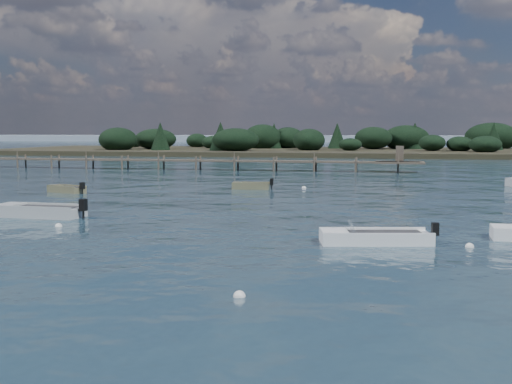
% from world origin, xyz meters
% --- Properties ---
extents(ground, '(400.00, 400.00, 0.00)m').
position_xyz_m(ground, '(0.00, 60.00, 0.00)').
color(ground, '#172B37').
rests_on(ground, ground).
extents(tender_far_white, '(3.03, 1.32, 1.02)m').
position_xyz_m(tender_far_white, '(-6.86, 26.24, 0.14)').
color(tender_far_white, '#75704E').
rests_on(tender_far_white, ground).
extents(dinghy_mid_grey, '(4.80, 1.87, 1.21)m').
position_xyz_m(dinghy_mid_grey, '(-13.96, 9.45, 0.16)').
color(dinghy_mid_grey, '#A1A5A8').
rests_on(dinghy_mid_grey, ground).
extents(dinghy_mid_white_a, '(4.53, 2.35, 1.04)m').
position_xyz_m(dinghy_mid_white_a, '(2.50, 5.22, 0.13)').
color(dinghy_mid_white_a, white).
rests_on(dinghy_mid_white_a, ground).
extents(tender_far_grey, '(3.10, 2.03, 0.99)m').
position_xyz_m(tender_far_grey, '(-18.78, 21.21, 0.14)').
color(tender_far_grey, '#75704E').
rests_on(tender_far_grey, ground).
extents(buoy_a, '(0.32, 0.32, 0.32)m').
position_xyz_m(buoy_a, '(-0.73, -3.49, 0.00)').
color(buoy_a, white).
rests_on(buoy_a, ground).
extents(buoy_b, '(0.32, 0.32, 0.32)m').
position_xyz_m(buoy_b, '(5.91, 5.07, 0.00)').
color(buoy_b, white).
rests_on(buoy_b, ground).
extents(buoy_c, '(0.32, 0.32, 0.32)m').
position_xyz_m(buoy_c, '(-11.36, 6.61, 0.00)').
color(buoy_c, white).
rests_on(buoy_c, ground).
extents(buoy_e, '(0.32, 0.32, 0.32)m').
position_xyz_m(buoy_e, '(-3.19, 27.86, 0.00)').
color(buoy_e, white).
rests_on(buoy_e, ground).
extents(jetty, '(64.50, 3.20, 3.40)m').
position_xyz_m(jetty, '(-21.74, 47.99, 0.98)').
color(jetty, brown).
rests_on(jetty, ground).
extents(distant_haze, '(280.00, 20.00, 2.40)m').
position_xyz_m(distant_haze, '(-90.00, 230.00, 0.00)').
color(distant_haze, '#8492A3').
rests_on(distant_haze, ground).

